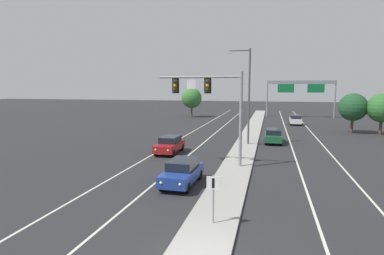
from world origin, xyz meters
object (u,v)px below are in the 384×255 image
at_px(car_oncoming_red, 170,144).
at_px(car_receding_white, 295,120).
at_px(overhead_signal_mast, 214,99).
at_px(car_oncoming_blue, 182,172).
at_px(median_sign_post, 213,192).
at_px(tree_far_right_a, 382,108).
at_px(tree_far_right_c, 353,107).
at_px(street_lamp_median, 247,91).
at_px(highway_sign_gantry, 301,87).
at_px(car_receding_green, 273,136).
at_px(tree_far_left_c, 192,98).

xyz_separation_m(car_oncoming_red, car_receding_white, (13.16, 26.81, 0.00)).
xyz_separation_m(overhead_signal_mast, car_oncoming_blue, (-1.13, -5.18, -4.48)).
distance_m(median_sign_post, tree_far_right_a, 36.20).
relative_size(car_receding_white, tree_far_right_a, 0.84).
xyz_separation_m(overhead_signal_mast, tree_far_right_c, (14.94, 22.38, -1.80)).
height_order(street_lamp_median, car_oncoming_blue, street_lamp_median).
bearing_deg(highway_sign_gantry, street_lamp_median, -103.65).
height_order(car_oncoming_blue, highway_sign_gantry, highway_sign_gantry).
bearing_deg(car_receding_green, car_oncoming_red, -139.98).
relative_size(car_receding_green, tree_far_right_c, 0.84).
distance_m(median_sign_post, car_receding_white, 42.12).
distance_m(overhead_signal_mast, highway_sign_gantry, 44.85).
xyz_separation_m(car_oncoming_blue, tree_far_left_c, (-10.42, 44.87, 3.10)).
bearing_deg(tree_far_right_a, tree_far_right_c, 163.75).
bearing_deg(street_lamp_median, tree_far_right_a, 35.16).
xyz_separation_m(median_sign_post, car_oncoming_red, (-6.76, 14.81, -0.77)).
bearing_deg(car_receding_white, tree_far_left_c, 155.84).
height_order(car_receding_green, car_receding_white, same).
height_order(car_oncoming_red, tree_far_right_a, tree_far_right_a).
bearing_deg(car_oncoming_blue, tree_far_right_a, 54.07).
xyz_separation_m(overhead_signal_mast, tree_far_left_c, (-11.55, 39.69, -1.38)).
bearing_deg(tree_far_right_a, highway_sign_gantry, 110.15).
bearing_deg(highway_sign_gantry, car_oncoming_red, -110.53).
distance_m(overhead_signal_mast, tree_far_right_c, 26.97).
bearing_deg(tree_far_right_a, overhead_signal_mast, -130.26).
bearing_deg(car_oncoming_red, highway_sign_gantry, 69.47).
height_order(median_sign_post, highway_sign_gantry, highway_sign_gantry).
bearing_deg(car_oncoming_blue, car_oncoming_red, 112.27).
relative_size(median_sign_post, car_oncoming_red, 0.49).
height_order(car_oncoming_blue, tree_far_left_c, tree_far_left_c).
xyz_separation_m(overhead_signal_mast, street_lamp_median, (1.78, 9.91, 0.49)).
bearing_deg(tree_far_left_c, highway_sign_gantry, 10.59).
relative_size(overhead_signal_mast, tree_far_right_c, 1.34).
bearing_deg(car_receding_green, tree_far_right_c, 45.24).
relative_size(median_sign_post, car_receding_white, 0.49).
relative_size(car_oncoming_blue, car_receding_green, 1.01).
bearing_deg(car_oncoming_red, tree_far_right_c, 42.85).
height_order(tree_far_right_c, tree_far_left_c, tree_far_left_c).
bearing_deg(car_receding_white, overhead_signal_mast, -105.03).
xyz_separation_m(overhead_signal_mast, car_receding_green, (4.61, 11.96, -4.48)).
height_order(highway_sign_gantry, tree_far_right_a, highway_sign_gantry).
relative_size(street_lamp_median, car_receding_green, 2.23).
xyz_separation_m(street_lamp_median, tree_far_right_a, (16.38, 11.54, -2.30)).
distance_m(street_lamp_median, car_oncoming_blue, 16.15).
height_order(car_receding_green, tree_far_right_c, tree_far_right_c).
relative_size(car_oncoming_blue, car_oncoming_red, 1.01).
height_order(car_oncoming_red, car_receding_white, same).
xyz_separation_m(overhead_signal_mast, tree_far_right_a, (18.16, 21.45, -1.81)).
height_order(median_sign_post, car_receding_green, median_sign_post).
bearing_deg(car_oncoming_red, car_oncoming_blue, -67.73).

